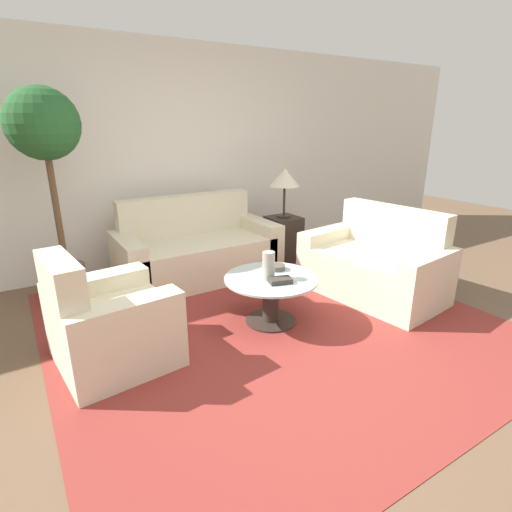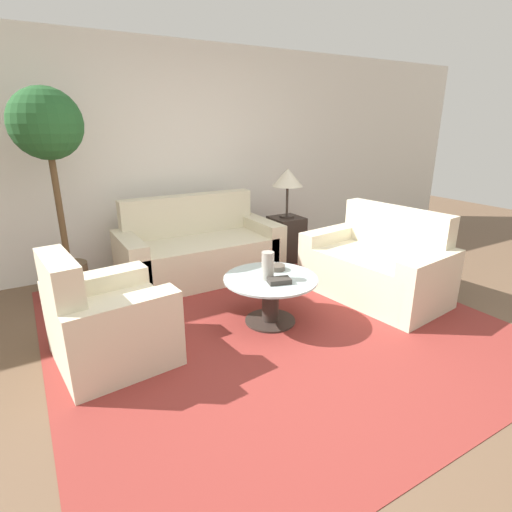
% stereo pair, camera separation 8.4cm
% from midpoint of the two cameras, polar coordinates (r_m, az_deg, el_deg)
% --- Properties ---
extents(ground_plane, '(14.00, 14.00, 0.00)m').
position_cam_midpoint_polar(ground_plane, '(3.08, 7.80, -15.18)').
color(ground_plane, brown).
extents(wall_back, '(10.00, 0.06, 2.60)m').
position_cam_midpoint_polar(wall_back, '(5.05, -11.86, 13.65)').
color(wall_back, white).
rests_on(wall_back, ground_plane).
extents(rug, '(3.64, 3.62, 0.01)m').
position_cam_midpoint_polar(rug, '(3.64, 2.69, -9.27)').
color(rug, maroon).
rests_on(rug, ground_plane).
extents(sofa_main, '(1.77, 0.85, 0.91)m').
position_cam_midpoint_polar(sofa_main, '(4.63, -7.73, 0.69)').
color(sofa_main, beige).
rests_on(sofa_main, ground_plane).
extents(armchair, '(0.86, 0.89, 0.87)m').
position_cam_midpoint_polar(armchair, '(3.15, -20.15, -9.29)').
color(armchair, beige).
rests_on(armchair, ground_plane).
extents(loveseat, '(0.97, 1.47, 0.89)m').
position_cam_midpoint_polar(loveseat, '(4.28, 17.57, -1.56)').
color(loveseat, beige).
rests_on(loveseat, ground_plane).
extents(coffee_table, '(0.82, 0.82, 0.43)m').
position_cam_midpoint_polar(coffee_table, '(3.52, 2.76, -5.37)').
color(coffee_table, '#332823').
rests_on(coffee_table, ground_plane).
extents(side_table, '(0.38, 0.38, 0.57)m').
position_cam_midpoint_polar(side_table, '(5.12, 4.80, 2.45)').
color(side_table, '#332823').
rests_on(side_table, ground_plane).
extents(table_lamp, '(0.37, 0.37, 0.60)m').
position_cam_midpoint_polar(table_lamp, '(4.96, 5.04, 10.96)').
color(table_lamp, '#332823').
rests_on(table_lamp, side_table).
extents(potted_plant, '(0.63, 0.63, 2.01)m').
position_cam_midpoint_polar(potted_plant, '(4.14, -26.79, 13.29)').
color(potted_plant, brown).
rests_on(potted_plant, ground_plane).
extents(vase, '(0.11, 0.11, 0.24)m').
position_cam_midpoint_polar(vase, '(3.38, 2.41, -1.40)').
color(vase, '#9E998E').
rests_on(vase, coffee_table).
extents(bowl, '(0.15, 0.15, 0.05)m').
position_cam_midpoint_polar(bowl, '(3.63, 3.65, -1.64)').
color(bowl, brown).
rests_on(bowl, coffee_table).
extents(book_stack, '(0.21, 0.16, 0.04)m').
position_cam_midpoint_polar(book_stack, '(3.34, 4.06, -3.54)').
color(book_stack, '#38332D').
rests_on(book_stack, coffee_table).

